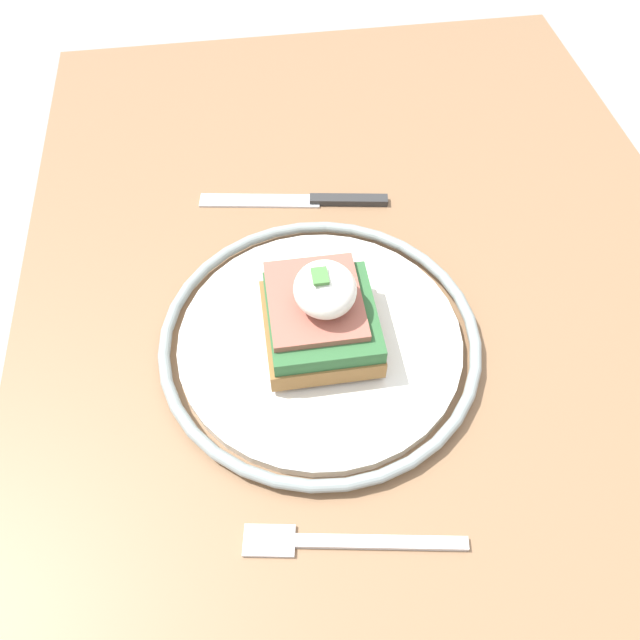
# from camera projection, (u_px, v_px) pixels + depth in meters

# --- Properties ---
(ground_plane) EXTENTS (6.00, 6.00, 0.00)m
(ground_plane) POSITION_uv_depth(u_px,v_px,m) (351.00, 565.00, 1.15)
(ground_plane) COLOR #9E9993
(dining_table) EXTENTS (0.98, 0.65, 0.76)m
(dining_table) POSITION_uv_depth(u_px,v_px,m) (375.00, 404.00, 0.65)
(dining_table) COLOR #846042
(dining_table) RESTS_ON ground_plane
(plate) EXTENTS (0.27, 0.27, 0.02)m
(plate) POSITION_uv_depth(u_px,v_px,m) (320.00, 339.00, 0.53)
(plate) COLOR silver
(plate) RESTS_ON dining_table
(sandwich) EXTENTS (0.10, 0.09, 0.08)m
(sandwich) POSITION_uv_depth(u_px,v_px,m) (321.00, 314.00, 0.50)
(sandwich) COLOR olive
(sandwich) RESTS_ON plate
(fork) EXTENTS (0.04, 0.16, 0.00)m
(fork) POSITION_uv_depth(u_px,v_px,m) (343.00, 542.00, 0.43)
(fork) COLOR silver
(fork) RESTS_ON dining_table
(knife) EXTENTS (0.05, 0.19, 0.01)m
(knife) POSITION_uv_depth(u_px,v_px,m) (309.00, 200.00, 0.64)
(knife) COLOR #2D2D2D
(knife) RESTS_ON dining_table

